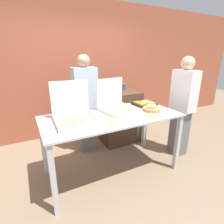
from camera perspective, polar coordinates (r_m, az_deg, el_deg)
name	(u,v)px	position (r m, az deg, el deg)	size (l,w,h in m)	color
ground_plane	(112,170)	(2.86, 0.00, -18.48)	(16.00, 16.00, 0.00)	#847056
brick_wall_behind	(75,70)	(3.89, -11.93, 13.31)	(10.00, 0.06, 2.80)	#9E5138
buffet_table	(112,123)	(2.47, 0.00, -3.65)	(1.91, 0.90, 0.90)	#B7BABF
pizza_box_near_left	(117,106)	(2.60, 1.69, 2.09)	(0.54, 0.56, 0.47)	silver
pizza_box_far_left	(74,115)	(2.25, -12.27, -0.83)	(0.52, 0.53, 0.49)	silver
paper_plate_front_right	(114,123)	(2.14, 0.74, -3.53)	(0.23, 0.23, 0.03)	white
paper_plate_front_center	(152,116)	(2.42, 12.98, -1.40)	(0.22, 0.22, 0.03)	white
veggie_tray	(144,104)	(2.98, 10.41, 2.72)	(0.35, 0.29, 0.05)	black
bread_basket	(152,108)	(2.68, 12.79, 1.14)	(0.27, 0.27, 0.10)	tan
sideboard_podium	(120,117)	(3.51, 2.48, -1.69)	(0.74, 0.54, 1.02)	#4C3323
soda_bottle	(117,87)	(3.26, 1.66, 8.32)	(0.10, 0.10, 0.28)	#B7BCC1
soda_can_silver	(116,89)	(3.40, 1.36, 7.68)	(0.07, 0.07, 0.12)	silver
soda_can_colored	(124,87)	(3.60, 3.94, 8.23)	(0.07, 0.07, 0.12)	#334CB2
person_guest_plaid	(86,103)	(3.07, -8.63, 2.77)	(0.40, 0.22, 1.72)	slate
person_guest_cap	(182,106)	(3.18, 21.98, 1.90)	(0.22, 0.40, 1.69)	slate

